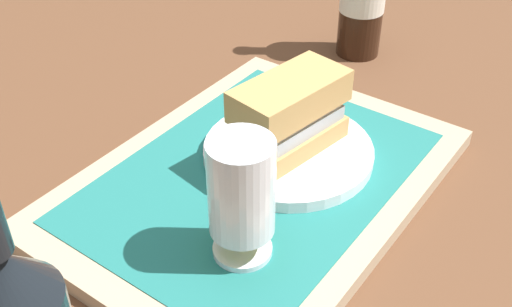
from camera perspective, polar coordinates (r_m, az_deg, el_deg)
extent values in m
plane|color=brown|center=(0.69, 0.00, -3.31)|extent=(3.00, 3.00, 0.00)
cube|color=tan|center=(0.69, 0.00, -2.67)|extent=(0.44, 0.32, 0.02)
cube|color=#1E6B66|center=(0.68, 0.00, -1.98)|extent=(0.38, 0.27, 0.00)
cylinder|color=white|center=(0.70, 2.94, 0.15)|extent=(0.19, 0.19, 0.01)
cube|color=tan|center=(0.69, 2.99, 1.42)|extent=(0.14, 0.08, 0.02)
cube|color=#9EA3A8|center=(0.68, 3.04, 2.80)|extent=(0.13, 0.08, 0.02)
cube|color=silver|center=(0.67, 3.07, 3.64)|extent=(0.12, 0.07, 0.01)
sphere|color=#47932D|center=(0.64, -0.01, 2.65)|extent=(0.04, 0.04, 0.04)
cube|color=tan|center=(0.66, 3.13, 5.24)|extent=(0.14, 0.08, 0.04)
cylinder|color=silver|center=(0.59, -1.24, -8.65)|extent=(0.06, 0.06, 0.01)
cylinder|color=silver|center=(0.58, -1.26, -7.62)|extent=(0.01, 0.01, 0.02)
cylinder|color=silver|center=(0.54, -1.34, -3.12)|extent=(0.06, 0.06, 0.09)
cylinder|color=gold|center=(0.56, -1.31, -4.69)|extent=(0.06, 0.06, 0.06)
cylinder|color=white|center=(0.53, -1.36, -2.06)|extent=(0.05, 0.05, 0.01)
cone|color=black|center=(0.38, -22.21, -10.26)|extent=(0.06, 0.06, 0.04)
cylinder|color=black|center=(0.94, 9.63, 13.50)|extent=(0.06, 0.06, 0.17)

